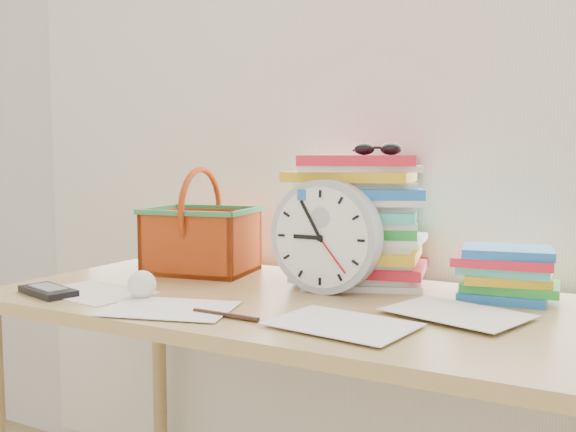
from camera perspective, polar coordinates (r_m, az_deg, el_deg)
The scene contains 11 objects.
curtain at distance 1.80m, azimuth 6.28°, elevation 12.55°, with size 2.40×0.01×2.50m, color white.
desk at distance 1.50m, azimuth 0.39°, elevation -10.04°, with size 1.40×0.70×0.75m.
paper_stack at distance 1.63m, azimuth 6.17°, elevation -0.33°, with size 0.34×0.28×0.32m, color white, non-canonical shape.
clock at distance 1.51m, azimuth 3.37°, elevation -1.83°, with size 0.27×0.27×0.05m, color #A6ACB5.
sunglasses at distance 1.60m, azimuth 7.96°, elevation 5.92°, with size 0.14×0.12×0.03m, color black, non-canonical shape.
book_stack at distance 1.52m, azimuth 19.04°, elevation -4.87°, with size 0.24×0.18×0.12m, color white, non-canonical shape.
basket at distance 1.79m, azimuth -7.72°, elevation -0.45°, with size 0.29×0.22×0.29m, color #BE4512, non-canonical shape.
crumpled_ball at distance 1.50m, azimuth -12.87°, elevation -5.95°, with size 0.06×0.06×0.06m, color white.
pen at distance 1.30m, azimuth -5.59°, elevation -8.76°, with size 0.01×0.01×0.16m, color black.
calculator at distance 1.61m, azimuth -20.55°, elevation -6.28°, with size 0.16×0.07×0.02m, color black.
scattered_papers at distance 1.48m, azimuth 0.39°, elevation -7.02°, with size 1.26×0.42×0.02m, color white, non-canonical shape.
Camera 1 is at (0.68, 0.33, 1.07)m, focal length 40.00 mm.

